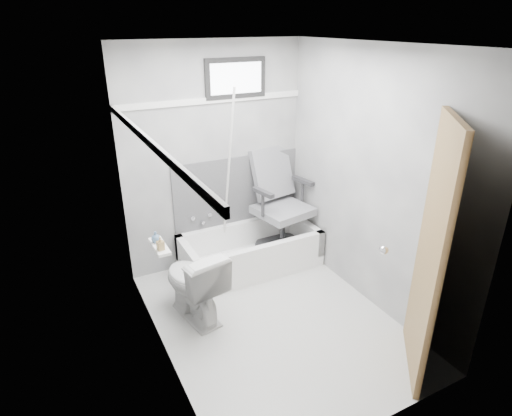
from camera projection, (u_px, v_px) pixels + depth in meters
floor at (273, 320)px, 3.98m from camera, size 2.60×2.60×0.00m
ceiling at (279, 44)px, 3.01m from camera, size 2.60×2.60×0.00m
wall_back at (215, 159)px, 4.55m from camera, size 2.00×0.02×2.40m
wall_front at (389, 279)px, 2.44m from camera, size 2.00×0.02×2.40m
wall_left at (155, 226)px, 3.07m from camera, size 0.02×2.60×2.40m
wall_right at (370, 182)px, 3.92m from camera, size 0.02×2.60×2.40m
bathtub at (250, 251)px, 4.75m from camera, size 1.50×0.70×0.42m
office_chair at (283, 203)px, 4.75m from camera, size 0.77×0.77×1.14m
toilet at (193, 284)px, 3.89m from camera, size 0.53×0.78×0.71m
door at (490, 266)px, 2.95m from camera, size 0.78×0.78×2.00m
window at (236, 78)px, 4.31m from camera, size 0.66×0.04×0.40m
backerboard at (237, 190)px, 4.81m from camera, size 1.50×0.02×0.78m
trim_back at (213, 100)px, 4.29m from camera, size 2.00×0.02×0.06m
trim_left at (148, 141)px, 2.83m from camera, size 0.02×2.60×0.06m
pole at (228, 178)px, 4.43m from camera, size 0.02×0.44×1.91m
shelf at (160, 246)px, 3.41m from camera, size 0.10×0.32×0.02m
soap_bottle_a at (160, 244)px, 3.32m from camera, size 0.06×0.06×0.11m
soap_bottle_b at (156, 237)px, 3.43m from camera, size 0.09×0.09×0.09m
faucet at (202, 219)px, 4.71m from camera, size 0.26×0.10×0.16m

